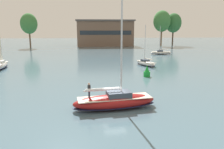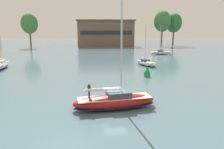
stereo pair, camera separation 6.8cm
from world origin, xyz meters
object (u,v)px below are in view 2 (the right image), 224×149
object	(u,v)px
tree_shore_center	(174,23)
tree_shore_right	(29,24)
sailboat_moored_mid_channel	(146,63)
sailboat_main	(115,101)
channel_buoy	(147,72)
tree_shore_left	(162,21)
sailboat_moored_far_slip	(0,65)
sailboat_moored_near_marina	(161,53)

from	to	relation	value
tree_shore_center	tree_shore_right	world-z (taller)	tree_shore_center
sailboat_moored_mid_channel	tree_shore_center	bearing A→B (deg)	64.09
tree_shore_center	sailboat_moored_mid_channel	distance (m)	71.68
sailboat_main	channel_buoy	size ratio (longest dim) A/B	5.80
tree_shore_right	channel_buoy	world-z (taller)	tree_shore_right
sailboat_main	tree_shore_center	bearing A→B (deg)	65.62
sailboat_moored_mid_channel	channel_buoy	bearing A→B (deg)	-103.37
tree_shore_left	sailboat_moored_mid_channel	distance (m)	67.01
sailboat_moored_far_slip	tree_shore_center	bearing A→B (deg)	45.07
sailboat_moored_far_slip	sailboat_main	bearing A→B (deg)	-50.06
tree_shore_left	channel_buoy	bearing A→B (deg)	-109.96
sailboat_moored_near_marina	channel_buoy	distance (m)	38.08
tree_shore_right	sailboat_moored_mid_channel	bearing A→B (deg)	-53.81
sailboat_moored_near_marina	sailboat_moored_far_slip	world-z (taller)	sailboat_moored_far_slip
tree_shore_right	sailboat_moored_far_slip	distance (m)	59.84
sailboat_moored_mid_channel	sailboat_moored_far_slip	bearing A→B (deg)	-178.20
tree_shore_left	tree_shore_center	bearing A→B (deg)	17.56
sailboat_moored_near_marina	sailboat_main	bearing A→B (deg)	-113.23
tree_shore_left	channel_buoy	xyz separation A→B (m)	(-26.79, -73.75, -11.83)
sailboat_moored_near_marina	channel_buoy	bearing A→B (deg)	-111.90
tree_shore_center	channel_buoy	xyz separation A→B (m)	(-33.86, -75.99, -11.00)
tree_shore_left	sailboat_moored_near_marina	distance (m)	42.18
tree_shore_left	tree_shore_center	world-z (taller)	tree_shore_left
tree_shore_right	sailboat_moored_far_slip	bearing A→B (deg)	-81.91
tree_shore_center	channel_buoy	bearing A→B (deg)	-114.02
sailboat_moored_near_marina	tree_shore_center	bearing A→B (deg)	64.20
tree_shore_left	sailboat_moored_near_marina	size ratio (longest dim) A/B	1.86
tree_shore_center	sailboat_moored_near_marina	world-z (taller)	tree_shore_center
sailboat_main	sailboat_moored_near_marina	world-z (taller)	sailboat_main
sailboat_moored_near_marina	sailboat_moored_far_slip	distance (m)	50.97
sailboat_moored_near_marina	tree_shore_right	bearing A→B (deg)	147.21
tree_shore_center	tree_shore_right	distance (m)	73.15
sailboat_moored_near_marina	sailboat_moored_far_slip	bearing A→B (deg)	-151.80
tree_shore_left	channel_buoy	world-z (taller)	tree_shore_left
sailboat_main	channel_buoy	bearing A→B (deg)	63.96
tree_shore_left	tree_shore_center	xyz separation A→B (m)	(7.07, 2.24, -0.82)
tree_shore_left	tree_shore_right	xyz separation A→B (m)	(-65.80, -4.13, -1.49)
tree_shore_right	sailboat_moored_near_marina	distance (m)	64.18
sailboat_moored_near_marina	tree_shore_left	bearing A→B (deg)	71.87
sailboat_main	sailboat_moored_mid_channel	xyz separation A→B (m)	(10.77, 28.36, -0.22)
channel_buoy	tree_shore_right	bearing A→B (deg)	119.26
tree_shore_right	channel_buoy	distance (m)	80.47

